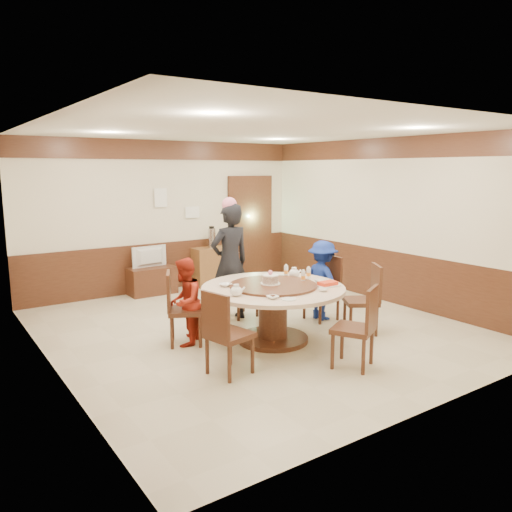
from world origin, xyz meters
TOP-DOWN VIEW (x-y plane):
  - room at (0.01, 0.01)m, footprint 6.00×6.04m
  - banquet_table at (-0.10, -0.58)m, footprint 1.89×1.89m
  - chair_0 at (1.11, -0.21)m, footprint 0.45×0.44m
  - chair_1 at (0.17, 0.65)m, footprint 0.46×0.47m
  - chair_2 at (-1.13, -0.01)m, footprint 0.59×0.59m
  - chair_3 at (-1.16, -1.19)m, footprint 0.53×0.52m
  - chair_4 at (0.15, -1.83)m, footprint 0.60×0.60m
  - chair_5 at (1.15, -1.00)m, footprint 0.61×0.61m
  - person_standing at (-0.05, 0.59)m, footprint 0.66×0.44m
  - person_red at (-1.12, -0.03)m, footprint 0.70×0.71m
  - person_blue at (1.12, -0.19)m, footprint 0.53×0.82m
  - birthday_cake at (-0.12, -0.54)m, footprint 0.26×0.26m
  - teapot_left at (-0.77, -0.73)m, footprint 0.17×0.15m
  - teapot_right at (0.48, -0.30)m, footprint 0.17×0.15m
  - bowl_0 at (-0.61, -0.22)m, footprint 0.16×0.16m
  - bowl_1 at (0.26, -1.15)m, footprint 0.12×0.12m
  - bowl_2 at (-0.48, -1.08)m, footprint 0.14×0.14m
  - bowl_3 at (0.55, -0.76)m, footprint 0.14×0.14m
  - saucer_near at (-0.35, -1.23)m, footprint 0.18×0.18m
  - saucer_far at (0.35, -0.08)m, footprint 0.18×0.18m
  - shrimp_platter at (0.50, -0.98)m, footprint 0.30×0.20m
  - bottle_0 at (0.37, -0.63)m, footprint 0.06×0.06m
  - bottle_1 at (0.58, -0.50)m, footprint 0.06×0.06m
  - bottle_2 at (0.42, -0.19)m, footprint 0.06×0.06m
  - tv_stand at (-0.42, 2.75)m, footprint 0.85×0.45m
  - television at (-0.42, 2.75)m, footprint 0.68×0.14m
  - side_cabinet at (0.89, 2.78)m, footprint 0.80×0.40m
  - thermos at (0.87, 2.78)m, footprint 0.15×0.15m
  - notice_left at (-0.10, 2.96)m, footprint 0.25×0.00m
  - notice_right at (0.55, 2.96)m, footprint 0.30×0.00m

SIDE VIEW (x-z plane):
  - tv_stand at x=-0.42m, z-range 0.00..0.50m
  - chair_0 at x=1.11m, z-range -0.18..0.79m
  - chair_1 at x=0.17m, z-range -0.18..0.79m
  - chair_2 at x=-1.13m, z-range -0.18..0.79m
  - chair_3 at x=-1.16m, z-range -0.18..0.79m
  - chair_4 at x=0.15m, z-range -0.18..0.79m
  - chair_5 at x=1.15m, z-range -0.18..0.79m
  - side_cabinet at x=0.89m, z-range 0.00..0.75m
  - banquet_table at x=-0.10m, z-range 0.14..0.92m
  - person_red at x=-1.12m, z-range 0.00..1.15m
  - person_blue at x=1.12m, z-range 0.00..1.21m
  - television at x=-0.42m, z-range 0.50..0.89m
  - saucer_near at x=-0.35m, z-range 0.75..0.76m
  - saucer_far at x=0.35m, z-range 0.75..0.76m
  - bowl_2 at x=-0.48m, z-range 0.75..0.78m
  - bowl_1 at x=0.26m, z-range 0.75..0.79m
  - bowl_0 at x=-0.61m, z-range 0.75..0.79m
  - bowl_3 at x=0.55m, z-range 0.75..0.79m
  - shrimp_platter at x=0.50m, z-range 0.75..0.81m
  - teapot_left at x=-0.77m, z-range 0.75..0.87m
  - teapot_right at x=0.48m, z-range 0.75..0.87m
  - bottle_0 at x=0.37m, z-range 0.75..0.91m
  - bottle_1 at x=0.58m, z-range 0.75..0.91m
  - bottle_2 at x=0.42m, z-range 0.75..0.91m
  - birthday_cake at x=-0.12m, z-range 0.75..0.94m
  - person_standing at x=-0.05m, z-range 0.00..1.78m
  - thermos at x=0.87m, z-range 0.75..1.13m
  - room at x=0.01m, z-range -0.34..2.50m
  - notice_right at x=0.55m, z-range 1.34..1.56m
  - notice_left at x=-0.10m, z-range 1.57..1.93m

